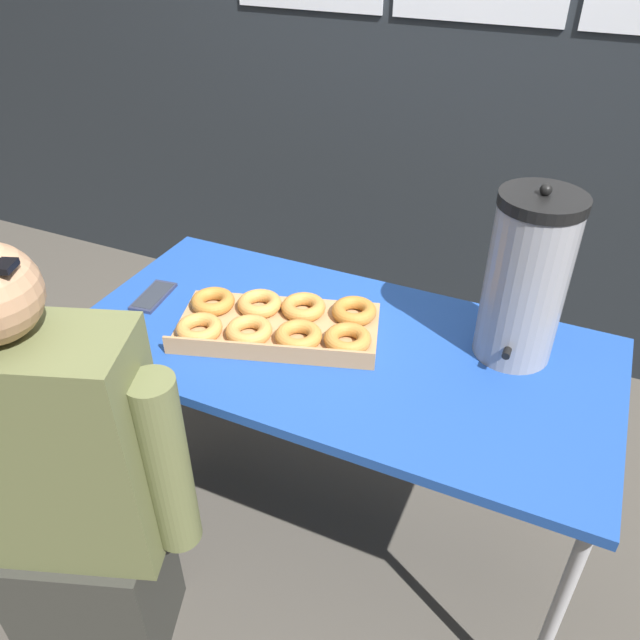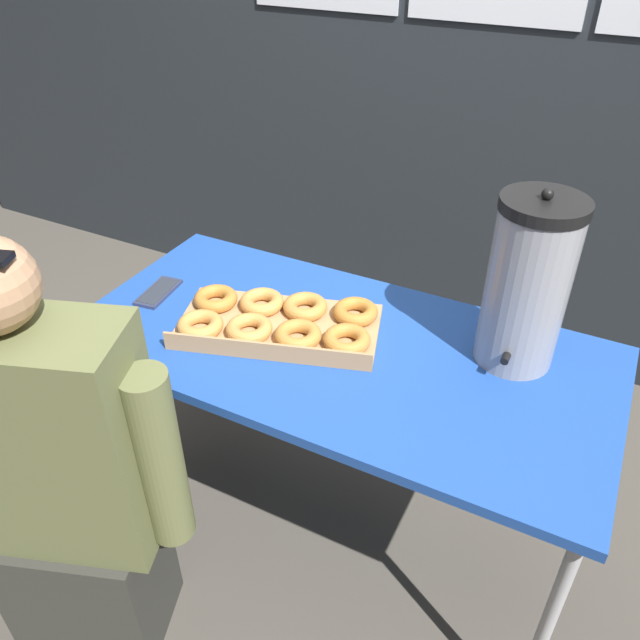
% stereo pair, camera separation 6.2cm
% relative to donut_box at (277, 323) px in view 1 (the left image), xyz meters
% --- Properties ---
extents(ground_plane, '(12.00, 12.00, 0.00)m').
position_rel_donut_box_xyz_m(ground_plane, '(0.17, 0.01, -0.77)').
color(ground_plane, '#4C473F').
extents(back_wall, '(6.00, 0.11, 2.69)m').
position_rel_donut_box_xyz_m(back_wall, '(0.17, 1.27, 0.58)').
color(back_wall, '#23282D').
rests_on(back_wall, ground).
extents(folding_table, '(1.42, 0.69, 0.74)m').
position_rel_donut_box_xyz_m(folding_table, '(0.17, 0.01, -0.08)').
color(folding_table, '#1E479E').
rests_on(folding_table, ground).
extents(donut_box, '(0.60, 0.43, 0.05)m').
position_rel_donut_box_xyz_m(donut_box, '(0.00, 0.00, 0.00)').
color(donut_box, tan).
rests_on(donut_box, folding_table).
extents(coffee_urn, '(0.20, 0.23, 0.46)m').
position_rel_donut_box_xyz_m(coffee_urn, '(0.59, 0.17, 0.19)').
color(coffee_urn, '#939399').
rests_on(coffee_urn, folding_table).
extents(cell_phone, '(0.09, 0.17, 0.01)m').
position_rel_donut_box_xyz_m(cell_phone, '(-0.40, -0.01, -0.02)').
color(cell_phone, '#2D334C').
rests_on(cell_phone, folding_table).
extents(person_seated, '(0.61, 0.37, 1.22)m').
position_rel_donut_box_xyz_m(person_seated, '(-0.27, -0.58, -0.20)').
color(person_seated, '#33332D').
rests_on(person_seated, ground).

